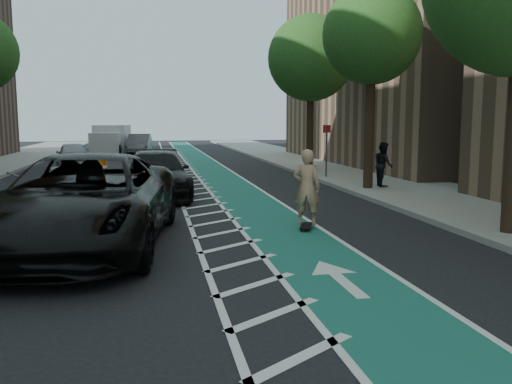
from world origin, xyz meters
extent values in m
plane|color=black|center=(0.00, 0.00, 0.00)|extent=(120.00, 120.00, 0.00)
cube|color=#1A5B46|center=(3.00, 10.00, 0.01)|extent=(2.00, 90.00, 0.01)
cube|color=silver|center=(1.50, 10.00, 0.01)|extent=(1.40, 90.00, 0.01)
cube|color=gray|center=(9.50, 10.00, 0.07)|extent=(5.00, 90.00, 0.15)
cube|color=gray|center=(7.05, 10.00, 0.08)|extent=(0.12, 90.00, 0.16)
cube|color=#84664C|center=(17.50, 20.00, 9.50)|extent=(14.00, 22.00, 19.00)
cylinder|color=#382619|center=(7.90, 0.00, 2.20)|extent=(0.36, 0.36, 4.40)
cylinder|color=#382619|center=(7.90, 8.00, 2.20)|extent=(0.36, 0.36, 4.40)
sphere|color=#254E1A|center=(7.90, 8.00, 5.80)|extent=(4.20, 4.20, 4.20)
cylinder|color=#382619|center=(7.90, 16.00, 2.20)|extent=(0.36, 0.36, 4.40)
sphere|color=#254E1A|center=(7.90, 16.00, 5.80)|extent=(4.20, 4.20, 4.20)
cylinder|color=#4C4C4C|center=(7.60, 12.00, 1.20)|extent=(0.08, 0.08, 2.40)
cube|color=red|center=(7.60, 12.00, 2.30)|extent=(0.35, 0.02, 0.35)
cube|color=black|center=(3.61, 1.45, 0.10)|extent=(0.54, 0.87, 0.03)
cylinder|color=black|center=(3.63, 1.75, 0.03)|extent=(0.05, 0.07, 0.07)
cylinder|color=black|center=(3.79, 1.68, 0.03)|extent=(0.05, 0.07, 0.07)
cylinder|color=black|center=(3.42, 1.22, 0.03)|extent=(0.05, 0.07, 0.07)
cylinder|color=black|center=(3.58, 1.16, 0.03)|extent=(0.05, 0.07, 0.07)
imported|color=tan|center=(3.61, 1.45, 1.06)|extent=(0.81, 0.68, 1.89)
imported|color=black|center=(-1.55, 0.48, 1.00)|extent=(4.22, 7.56, 2.00)
imported|color=black|center=(0.00, 8.00, 0.80)|extent=(2.42, 5.58, 1.60)
imported|color=#96969B|center=(-4.46, 20.41, 0.73)|extent=(2.25, 4.49, 1.47)
imported|color=#5D5C61|center=(-1.07, 32.98, 0.79)|extent=(2.03, 4.89, 1.57)
imported|color=black|center=(8.62, 8.15, 1.01)|extent=(0.75, 0.91, 1.72)
cube|color=silver|center=(-3.27, 34.90, 1.13)|extent=(2.89, 3.87, 2.25)
cube|color=silver|center=(-3.59, 32.21, 0.85)|extent=(2.45, 2.06, 1.69)
cylinder|color=black|center=(-4.65, 31.88, 0.39)|extent=(0.37, 0.82, 0.79)
cylinder|color=black|center=(-2.64, 31.64, 0.39)|extent=(0.37, 0.82, 0.79)
cylinder|color=black|center=(-4.18, 35.91, 0.39)|extent=(0.37, 0.82, 0.79)
cylinder|color=black|center=(-2.16, 35.67, 0.39)|extent=(0.37, 0.82, 0.79)
cylinder|color=#F6500C|center=(-3.10, 4.55, 0.47)|extent=(0.54, 0.54, 0.94)
cylinder|color=silver|center=(-3.10, 4.55, 0.31)|extent=(0.55, 0.55, 0.13)
cylinder|color=silver|center=(-3.10, 4.55, 0.61)|extent=(0.55, 0.55, 0.13)
cylinder|color=black|center=(-3.10, 4.55, 0.02)|extent=(0.69, 0.69, 0.04)
cylinder|color=#E5450C|center=(-3.60, 13.35, 0.43)|extent=(0.49, 0.49, 0.85)
cylinder|color=silver|center=(-3.60, 13.35, 0.28)|extent=(0.50, 0.50, 0.11)
cylinder|color=silver|center=(-3.60, 13.35, 0.55)|extent=(0.50, 0.50, 0.11)
cylinder|color=black|center=(-3.60, 13.35, 0.02)|extent=(0.62, 0.62, 0.04)
cylinder|color=#E0530B|center=(-2.41, 14.50, 0.44)|extent=(0.51, 0.51, 0.88)
cylinder|color=silver|center=(-2.41, 14.50, 0.29)|extent=(0.52, 0.52, 0.12)
cylinder|color=silver|center=(-2.41, 14.50, 0.56)|extent=(0.52, 0.52, 0.12)
cylinder|color=black|center=(-2.41, 14.50, 0.02)|extent=(0.64, 0.64, 0.04)
camera|label=1|loc=(-0.13, -11.31, 2.72)|focal=38.00mm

